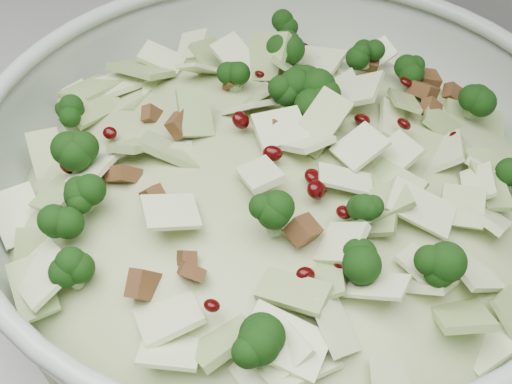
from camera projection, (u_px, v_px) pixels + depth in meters
counter at (129, 372)px, 1.01m from camera, size 3.60×0.60×0.90m
mixing_bowl at (281, 214)px, 0.50m from camera, size 0.53×0.53×0.16m
salad at (282, 187)px, 0.48m from camera, size 0.47×0.47×0.17m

